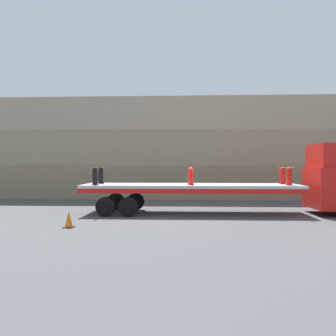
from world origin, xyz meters
The scene contains 12 objects.
ground_plane centered at (0.00, 0.00, 0.00)m, with size 120.00×120.00×0.00m, color #474749.
rock_cliff centered at (0.00, 8.00, 3.29)m, with size 60.00×3.30×6.58m.
flatbed_trailer centered at (-0.61, 0.00, 1.08)m, with size 9.70×2.65×1.32m.
fire_hydrant_black_near_0 centered at (-4.25, -0.56, 1.69)m, with size 0.28×0.49×0.77m.
fire_hydrant_black_far_0 centered at (-4.25, 0.56, 1.69)m, with size 0.28×0.49×0.77m.
fire_hydrant_red_near_1 centered at (0.00, -0.56, 1.69)m, with size 0.28×0.49×0.77m.
fire_hydrant_red_far_1 centered at (0.00, 0.56, 1.69)m, with size 0.28×0.49×0.77m.
fire_hydrant_red_near_2 centered at (4.25, -0.56, 1.69)m, with size 0.28×0.49×0.77m.
fire_hydrant_red_far_2 centered at (4.25, 0.56, 1.69)m, with size 0.28×0.49×0.77m.
cargo_strap_rear centered at (-4.25, 0.00, 2.10)m, with size 0.05×2.76×0.01m.
cargo_strap_middle centered at (4.25, 0.00, 2.10)m, with size 0.05×2.76×0.01m.
traffic_cone centered at (-4.32, -4.05, 0.28)m, with size 0.37×0.37×0.57m.
Camera 1 is at (-0.17, -16.96, 2.20)m, focal length 40.00 mm.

